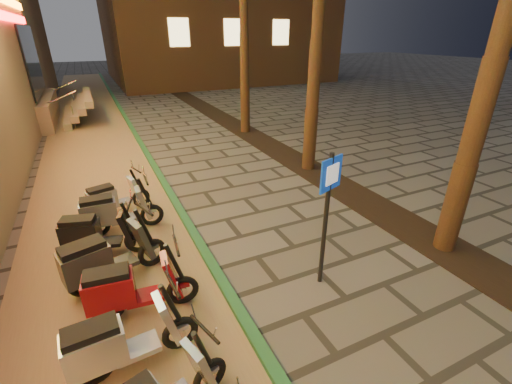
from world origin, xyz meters
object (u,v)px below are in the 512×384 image
pedestrian_sign (328,203)px  scooter_11 (112,212)px  scooter_10 (94,234)px  scooter_9 (103,259)px  scooter_12 (112,198)px  scooter_7 (118,343)px  scooter_8 (128,289)px

pedestrian_sign → scooter_11: (-3.10, 3.28, -1.03)m
pedestrian_sign → scooter_11: 4.63m
pedestrian_sign → scooter_10: bearing=124.2°
scooter_10 → scooter_9: bearing=-67.6°
scooter_12 → pedestrian_sign: bearing=-70.3°
scooter_10 → scooter_12: 1.69m
scooter_12 → scooter_7: bearing=-110.2°
scooter_10 → scooter_12: bearing=91.2°
scooter_10 → scooter_11: (0.39, 0.75, 0.03)m
scooter_10 → scooter_11: size_ratio=0.95×
scooter_7 → scooter_11: (0.24, 3.65, 0.01)m
scooter_7 → scooter_11: scooter_11 is taller
scooter_7 → scooter_9: 1.88m
pedestrian_sign → scooter_8: size_ratio=1.43×
scooter_9 → scooter_12: scooter_9 is taller
scooter_7 → pedestrian_sign: bearing=2.1°
scooter_7 → scooter_11: bearing=82.0°
scooter_9 → scooter_12: bearing=65.9°
pedestrian_sign → scooter_12: 5.27m
scooter_7 → scooter_12: scooter_7 is taller
scooter_9 → scooter_11: scooter_9 is taller
scooter_9 → scooter_12: (0.34, 2.66, -0.10)m
scooter_10 → scooter_8: bearing=-62.1°
scooter_8 → scooter_9: (-0.29, 0.90, 0.04)m
pedestrian_sign → scooter_12: pedestrian_sign is taller
scooter_7 → scooter_9: scooter_9 is taller
scooter_10 → scooter_7: bearing=-70.7°
pedestrian_sign → scooter_7: (-3.34, -0.37, -1.04)m
scooter_11 → scooter_12: 0.89m
scooter_8 → scooter_12: 3.56m
scooter_11 → scooter_12: bearing=87.5°
scooter_8 → scooter_10: bearing=107.5°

